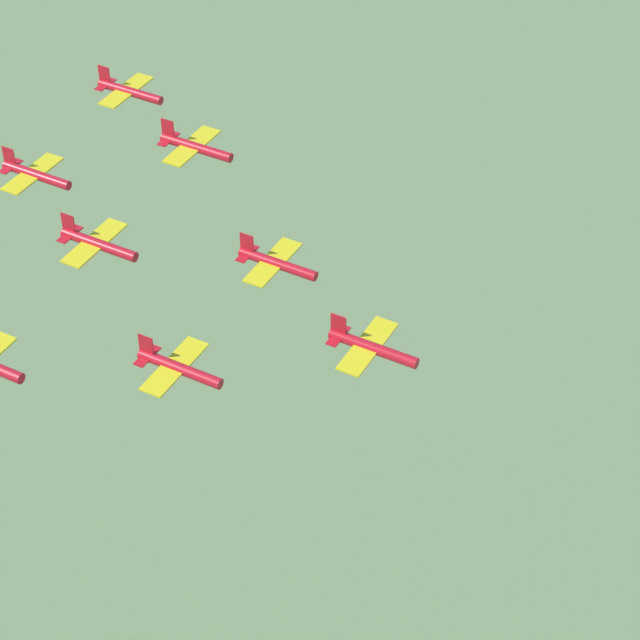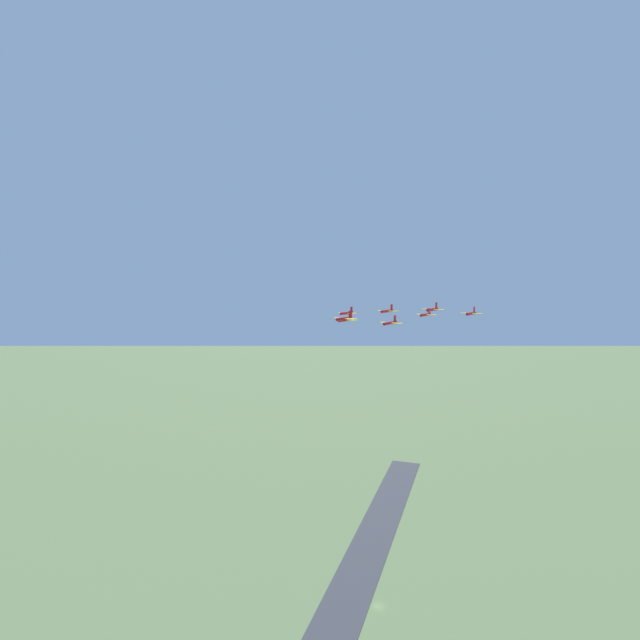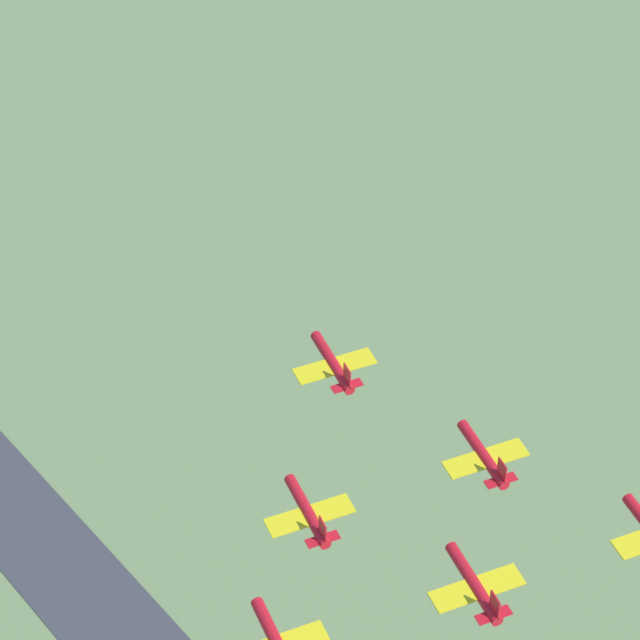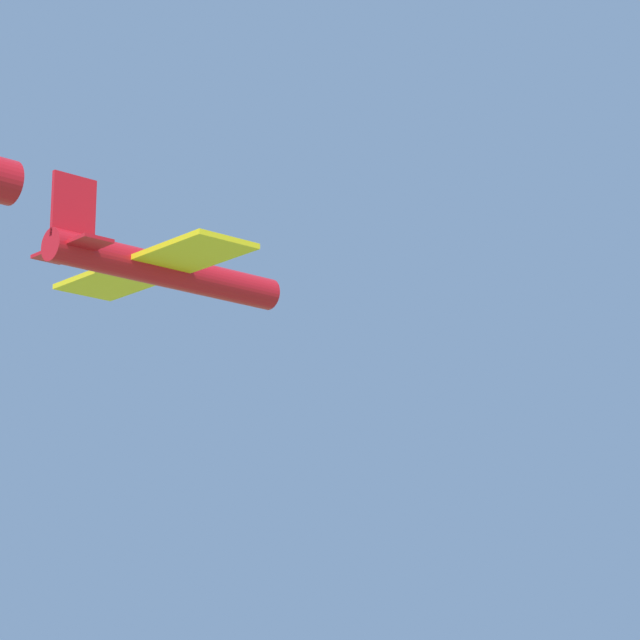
{
  "view_description": "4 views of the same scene",
  "coord_description": "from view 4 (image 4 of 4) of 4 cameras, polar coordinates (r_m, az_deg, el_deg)",
  "views": [
    {
      "loc": [
        -63.38,
        97.06,
        211.79
      ],
      "look_at": [
        -2.01,
        8.08,
        119.12
      ],
      "focal_mm": 70.0,
      "sensor_mm": 36.0,
      "label": 1
    },
    {
      "loc": [
        -164.77,
        -110.64,
        136.86
      ],
      "look_at": [
        -17.66,
        16.74,
        120.24
      ],
      "focal_mm": 28.0,
      "sensor_mm": 36.0,
      "label": 2
    },
    {
      "loc": [
        114.83,
        -28.77,
        243.87
      ],
      "look_at": [
        -18.51,
        11.02,
        120.49
      ],
      "focal_mm": 85.0,
      "sensor_mm": 36.0,
      "label": 3
    },
    {
      "loc": [
        17.55,
        60.03,
        104.0
      ],
      "look_at": [
        -18.85,
        8.96,
        120.23
      ],
      "focal_mm": 85.0,
      "sensor_mm": 36.0,
      "label": 4
    }
  ],
  "objects": [
    {
      "name": "jet_0",
      "position": [
        59.39,
        -6.13,
        1.97
      ],
      "size": [
        10.64,
        10.11,
        3.55
      ],
      "rotation": [
        0.0,
        0.0,
        1.68
      ],
      "color": "red"
    }
  ]
}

